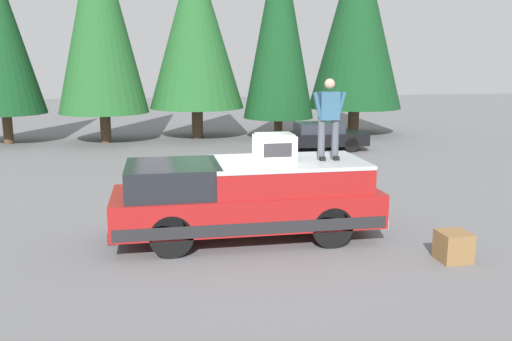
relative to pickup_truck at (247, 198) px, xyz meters
name	(u,v)px	position (x,y,z in m)	size (l,w,h in m)	color
ground_plane	(229,234)	(0.28, 0.35, -0.87)	(90.00, 90.00, 0.00)	slate
pickup_truck	(247,198)	(0.00, 0.00, 0.00)	(2.01, 5.54, 1.65)	maroon
compressor_unit	(274,147)	(0.07, -0.61, 1.05)	(0.65, 0.84, 0.56)	white
person_on_truck_bed	(329,117)	(-0.07, -1.73, 1.68)	(0.29, 0.72, 1.69)	#4C515B
parked_car_black	(317,137)	(10.81, -4.77, -0.29)	(1.64, 4.10, 1.16)	black
wooden_crate	(453,246)	(-2.03, -3.60, -0.59)	(0.56, 0.56, 0.56)	olive
conifer_far_left	(357,19)	(15.30, -8.03, 4.80)	(4.62, 4.62, 10.02)	#4C3826
conifer_left	(279,23)	(14.61, -3.96, 4.52)	(3.33, 3.33, 9.81)	#4C3826
conifer_center_left	(195,28)	(15.37, -0.13, 4.31)	(4.47, 4.47, 8.93)	#4C3826
conifer_center_right	(99,15)	(14.73, 4.13, 4.79)	(4.01, 4.01, 9.98)	#4C3826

